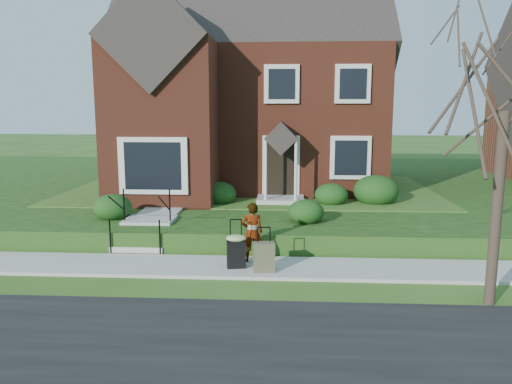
# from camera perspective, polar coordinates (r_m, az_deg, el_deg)

# --- Properties ---
(ground) EXTENTS (120.00, 120.00, 0.00)m
(ground) POSITION_cam_1_polar(r_m,az_deg,el_deg) (12.10, -3.25, -8.72)
(ground) COLOR #2D5119
(ground) RESTS_ON ground
(street) EXTENTS (60.00, 6.00, 0.01)m
(street) POSITION_cam_1_polar(r_m,az_deg,el_deg) (7.57, -7.92, -20.59)
(street) COLOR black
(street) RESTS_ON ground
(sidewalk) EXTENTS (60.00, 1.60, 0.08)m
(sidewalk) POSITION_cam_1_polar(r_m,az_deg,el_deg) (12.09, -3.26, -8.54)
(sidewalk) COLOR #9E9B93
(sidewalk) RESTS_ON ground
(terrace) EXTENTS (44.00, 20.00, 0.60)m
(terrace) POSITION_cam_1_polar(r_m,az_deg,el_deg) (22.73, 10.04, 0.59)
(terrace) COLOR #18370F
(terrace) RESTS_ON ground
(walkway) EXTENTS (1.20, 6.00, 0.06)m
(walkway) POSITION_cam_1_polar(r_m,az_deg,el_deg) (17.15, -9.66, -1.19)
(walkway) COLOR #9E9B93
(walkway) RESTS_ON terrace
(main_house) EXTENTS (10.40, 10.20, 9.40)m
(main_house) POSITION_cam_1_polar(r_m,az_deg,el_deg) (21.12, -0.88, 13.57)
(main_house) COLOR maroon
(main_house) RESTS_ON terrace
(front_steps) EXTENTS (1.40, 2.02, 1.50)m
(front_steps) POSITION_cam_1_polar(r_m,az_deg,el_deg) (14.20, -12.50, -4.18)
(front_steps) COLOR #9E9B93
(front_steps) RESTS_ON ground
(foundation_shrubs) EXTENTS (9.79, 4.28, 1.07)m
(foundation_shrubs) POSITION_cam_1_polar(r_m,az_deg,el_deg) (16.38, 0.91, -0.08)
(foundation_shrubs) COLOR black
(foundation_shrubs) RESTS_ON terrace
(woman) EXTENTS (0.58, 0.43, 1.47)m
(woman) POSITION_cam_1_polar(r_m,az_deg,el_deg) (12.15, -0.45, -4.62)
(woman) COLOR #999999
(woman) RESTS_ON sidewalk
(suitcase_black) EXTENTS (0.54, 0.47, 1.16)m
(suitcase_black) POSITION_cam_1_polar(r_m,az_deg,el_deg) (11.78, -2.28, -6.53)
(suitcase_black) COLOR black
(suitcase_black) RESTS_ON sidewalk
(suitcase_olive) EXTENTS (0.51, 0.33, 1.04)m
(suitcase_olive) POSITION_cam_1_polar(r_m,az_deg,el_deg) (11.52, 0.93, -7.42)
(suitcase_olive) COLOR #4F4E34
(suitcase_olive) RESTS_ON sidewalk
(tree_verge) EXTENTS (4.10, 4.10, 5.85)m
(tree_verge) POSITION_cam_1_polar(r_m,az_deg,el_deg) (10.37, 26.70, 10.20)
(tree_verge) COLOR #45372A
(tree_verge) RESTS_ON ground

